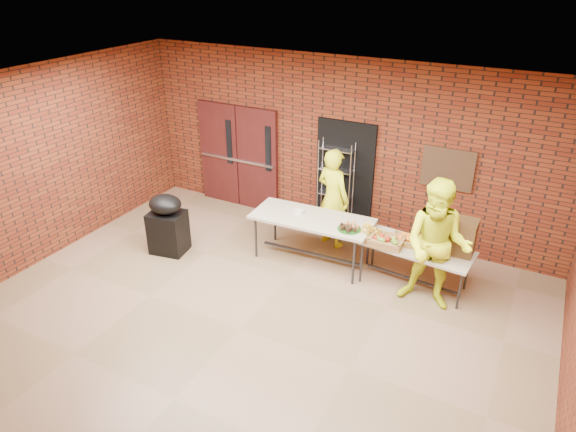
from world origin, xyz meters
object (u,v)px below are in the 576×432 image
Objects in this scene: coffee_dispenser at (461,237)px; table_left at (312,221)px; wire_rack at (335,187)px; volunteer_woman at (333,198)px; table_right at (416,250)px; covered_grill at (167,224)px; volunteer_man at (437,246)px.

table_left is at bearing -174.75° from coffee_dispenser.
wire_rack is 1.22m from table_left.
volunteer_woman reaches higher than wire_rack.
table_right is at bearing -166.71° from coffee_dispenser.
covered_grill is at bearing -166.87° from coffee_dispenser.
volunteer_woman is (2.41, 1.58, 0.36)m from covered_grill.
volunteer_woman is at bearing -69.81° from wire_rack.
volunteer_woman is at bearing 23.43° from covered_grill.
table_right is 0.70m from coffee_dispenser.
table_left is at bearing 10.62° from covered_grill.
wire_rack reaches higher than table_left.
table_right is at bearing -30.51° from wire_rack.
table_left is 1.90× the size of covered_grill.
wire_rack reaches higher than covered_grill.
wire_rack is 0.53m from volunteer_woman.
wire_rack is at bearing 157.82° from coffee_dispenser.
table_right is (1.73, 0.07, -0.11)m from table_left.
wire_rack is at bearing -53.24° from volunteer_woman.
volunteer_woman reaches higher than covered_grill.
table_left is (0.11, -1.21, -0.12)m from wire_rack.
table_left is 1.14× the size of volunteer_woman.
coffee_dispenser reaches higher than covered_grill.
table_left is 1.16× the size of table_right.
volunteer_man is at bearing -116.78° from coffee_dispenser.
coffee_dispenser is at bearing -20.93° from wire_rack.
volunteer_man reaches higher than table_left.
volunteer_woman is (-1.67, 0.63, 0.26)m from table_right.
volunteer_woman is at bearing 167.78° from coffee_dispenser.
wire_rack is at bearing 33.16° from covered_grill.
table_right is (1.84, -1.14, -0.23)m from wire_rack.
coffee_dispenser is (2.34, 0.21, 0.22)m from table_left.
volunteer_man is at bearing -2.20° from covered_grill.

